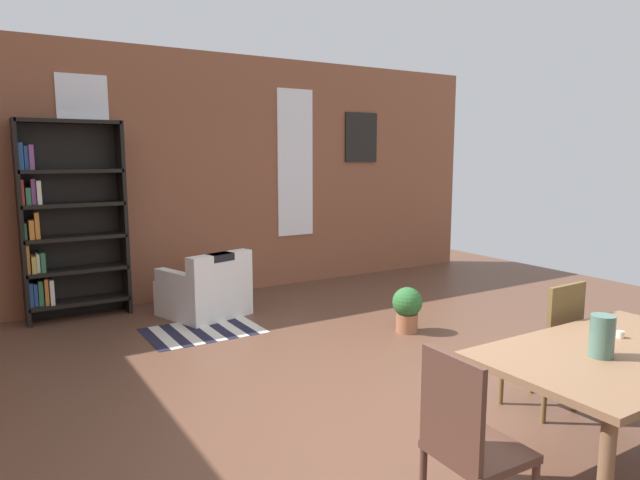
% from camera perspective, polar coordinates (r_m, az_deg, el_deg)
% --- Properties ---
extents(ground_plane, '(10.72, 10.72, 0.00)m').
position_cam_1_polar(ground_plane, '(4.19, 9.53, -17.34)').
color(ground_plane, brown).
extents(back_wall_brick, '(8.79, 0.12, 3.10)m').
position_cam_1_polar(back_wall_brick, '(7.44, -12.03, 6.29)').
color(back_wall_brick, brown).
rests_on(back_wall_brick, ground).
extents(window_pane_0, '(0.55, 0.02, 2.01)m').
position_cam_1_polar(window_pane_0, '(7.02, -22.47, 6.97)').
color(window_pane_0, white).
extents(window_pane_1, '(0.55, 0.02, 2.01)m').
position_cam_1_polar(window_pane_1, '(7.94, -2.51, 7.72)').
color(window_pane_1, white).
extents(dining_table, '(1.61, 0.96, 0.73)m').
position_cam_1_polar(dining_table, '(3.68, 27.83, -11.09)').
color(dining_table, brown).
rests_on(dining_table, ground).
extents(vase_on_table, '(0.13, 0.13, 0.23)m').
position_cam_1_polar(vase_on_table, '(3.47, 26.52, -8.65)').
color(vase_on_table, '#4C7266').
rests_on(vase_on_table, dining_table).
extents(tealight_candle_0, '(0.04, 0.04, 0.04)m').
position_cam_1_polar(tealight_candle_0, '(3.89, 27.99, -8.40)').
color(tealight_candle_0, silver).
rests_on(tealight_candle_0, dining_table).
extents(dining_chair_far_right, '(0.41, 0.41, 0.95)m').
position_cam_1_polar(dining_chair_far_right, '(4.37, 22.12, -9.49)').
color(dining_chair_far_right, brown).
rests_on(dining_chair_far_right, ground).
extents(dining_chair_head_left, '(0.41, 0.41, 0.95)m').
position_cam_1_polar(dining_chair_head_left, '(2.85, 14.68, -19.12)').
color(dining_chair_head_left, '#523328').
rests_on(dining_chair_head_left, ground).
extents(bookshelf_tall, '(1.09, 0.33, 2.20)m').
position_cam_1_polar(bookshelf_tall, '(6.83, -24.22, 1.65)').
color(bookshelf_tall, black).
rests_on(bookshelf_tall, ground).
extents(armchair_white, '(0.99, 0.99, 0.75)m').
position_cam_1_polar(armchair_white, '(6.61, -11.43, -5.10)').
color(armchair_white, white).
rests_on(armchair_white, ground).
extents(potted_plant_by_shelf, '(0.31, 0.31, 0.47)m').
position_cam_1_polar(potted_plant_by_shelf, '(5.96, 8.77, -6.71)').
color(potted_plant_by_shelf, '#9E6042').
rests_on(potted_plant_by_shelf, ground).
extents(striped_rug, '(1.15, 0.83, 0.01)m').
position_cam_1_polar(striped_rug, '(6.11, -11.73, -8.90)').
color(striped_rug, '#1E1E33').
rests_on(striped_rug, ground).
extents(framed_picture, '(0.56, 0.03, 0.72)m').
position_cam_1_polar(framed_picture, '(8.54, 4.16, 10.26)').
color(framed_picture, black).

